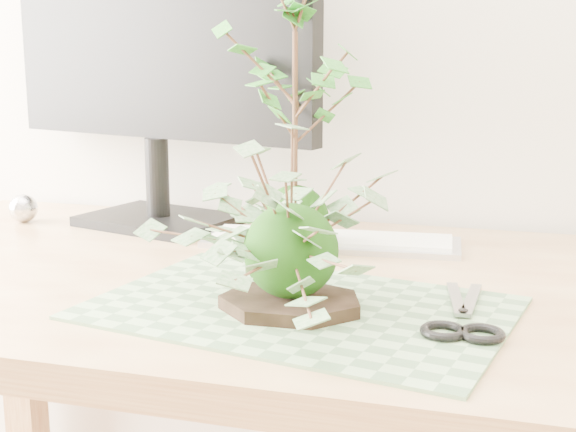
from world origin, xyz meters
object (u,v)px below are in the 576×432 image
object	(u,v)px
desk	(374,347)
keyboard	(331,241)
ivy_kokedama	(291,207)
maple_kokedama	(295,50)
monitor	(155,40)

from	to	relation	value
desk	keyboard	bearing A→B (deg)	119.78
keyboard	ivy_kokedama	bearing A→B (deg)	-89.80
ivy_kokedama	keyboard	bearing A→B (deg)	95.02
ivy_kokedama	desk	bearing A→B (deg)	63.48
desk	maple_kokedama	xyz separation A→B (m)	(-0.14, 0.12, 0.38)
ivy_kokedama	keyboard	distance (m)	0.34
keyboard	monitor	world-z (taller)	monitor
monitor	desk	bearing A→B (deg)	-15.06
desk	ivy_kokedama	world-z (taller)	ivy_kokedama
ivy_kokedama	maple_kokedama	size ratio (longest dim) A/B	0.75
ivy_kokedama	monitor	world-z (taller)	monitor
ivy_kokedama	keyboard	xyz separation A→B (m)	(-0.03, 0.32, -0.12)
maple_kokedama	monitor	distance (m)	0.30
ivy_kokedama	monitor	xyz separation A→B (m)	(-0.34, 0.38, 0.18)
desk	monitor	xyz separation A→B (m)	(-0.41, 0.24, 0.39)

